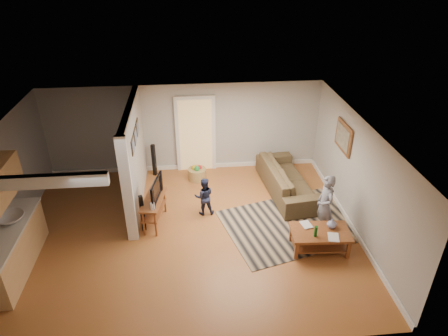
{
  "coord_description": "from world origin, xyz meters",
  "views": [
    {
      "loc": [
        0.13,
        -7.16,
        5.68
      ],
      "look_at": [
        0.9,
        0.95,
        1.1
      ],
      "focal_mm": 32.0,
      "sensor_mm": 36.0,
      "label": 1
    }
  ],
  "objects": [
    {
      "name": "child",
      "position": [
        3.0,
        -0.23,
        0.0
      ],
      "size": [
        0.41,
        0.56,
        1.44
      ],
      "primitive_type": "imported",
      "rotation": [
        0.0,
        0.0,
        -1.45
      ],
      "color": "gray",
      "rests_on": "ground"
    },
    {
      "name": "coffee_table",
      "position": [
        2.77,
        -0.8,
        0.37
      ],
      "size": [
        1.26,
        0.78,
        0.72
      ],
      "rotation": [
        0.0,
        0.0,
        -0.06
      ],
      "color": "brown",
      "rests_on": "ground"
    },
    {
      "name": "tv_console",
      "position": [
        -0.74,
        0.43,
        0.61
      ],
      "size": [
        0.59,
        1.13,
        0.92
      ],
      "rotation": [
        0.0,
        0.0,
        -0.19
      ],
      "color": "brown",
      "rests_on": "ground"
    },
    {
      "name": "room_shell",
      "position": [
        -1.07,
        0.43,
        1.46
      ],
      "size": [
        7.54,
        6.02,
        2.52
      ],
      "color": "#A4A29E",
      "rests_on": "ground"
    },
    {
      "name": "sofa",
      "position": [
        2.6,
        1.49,
        0.0
      ],
      "size": [
        1.26,
        2.62,
        0.74
      ],
      "primitive_type": "imported",
      "rotation": [
        0.0,
        0.0,
        1.68
      ],
      "color": "#413A20",
      "rests_on": "ground"
    },
    {
      "name": "area_rug",
      "position": [
        2.39,
        0.08,
        0.01
      ],
      "size": [
        3.46,
        2.9,
        0.01
      ],
      "primitive_type": "cube",
      "rotation": [
        0.0,
        0.0,
        0.27
      ],
      "color": "black",
      "rests_on": "ground"
    },
    {
      "name": "speaker_left",
      "position": [
        -1.0,
        0.22,
        0.45
      ],
      "size": [
        0.11,
        0.11,
        0.91
      ],
      "primitive_type": "cube",
      "rotation": [
        0.0,
        0.0,
        0.3
      ],
      "color": "black",
      "rests_on": "ground"
    },
    {
      "name": "toy_basket",
      "position": [
        0.29,
        2.34,
        0.18
      ],
      "size": [
        0.5,
        0.5,
        0.44
      ],
      "color": "olive",
      "rests_on": "ground"
    },
    {
      "name": "ground",
      "position": [
        0.0,
        0.0,
        0.0
      ],
      "size": [
        7.5,
        7.5,
        0.0
      ],
      "primitive_type": "plane",
      "color": "#935B25",
      "rests_on": "ground"
    },
    {
      "name": "speaker_right",
      "position": [
        -0.88,
        2.7,
        0.47
      ],
      "size": [
        0.12,
        0.12,
        0.93
      ],
      "primitive_type": "cube",
      "rotation": [
        0.0,
        0.0,
        -0.4
      ],
      "color": "black",
      "rests_on": "ground"
    },
    {
      "name": "toddler",
      "position": [
        0.4,
        0.72,
        0.0
      ],
      "size": [
        0.48,
        0.38,
        0.96
      ],
      "primitive_type": "imported",
      "rotation": [
        0.0,
        0.0,
        3.17
      ],
      "color": "#212745",
      "rests_on": "ground"
    }
  ]
}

